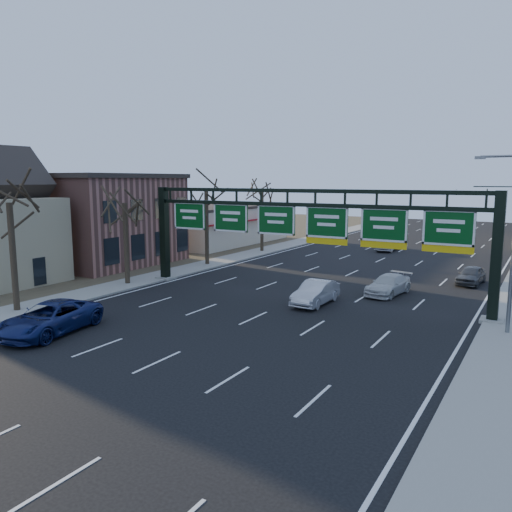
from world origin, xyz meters
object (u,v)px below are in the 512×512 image
Objects in this scene: sign_gantry at (303,228)px; car_white_wagon at (388,285)px; car_blue_suv at (50,318)px; car_silver_sedan at (316,293)px.

sign_gantry is 5.38× the size of car_white_wagon.
car_blue_suv is at bearing -117.11° from car_white_wagon.
car_white_wagon is at bearing 58.31° from car_silver_sedan.
sign_gantry is at bearing 50.82° from car_blue_suv.
car_silver_sedan is at bearing -38.80° from sign_gantry.
sign_gantry is at bearing -132.89° from car_white_wagon.
car_silver_sedan is (9.14, 12.46, -0.06)m from car_blue_suv.
car_blue_suv reaches higher than car_white_wagon.
car_silver_sedan is 0.97× the size of car_white_wagon.
sign_gantry is 5.54× the size of car_silver_sedan.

